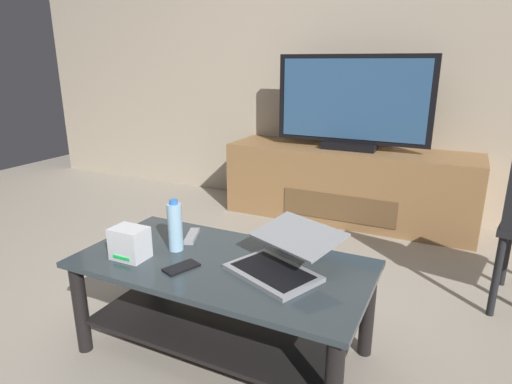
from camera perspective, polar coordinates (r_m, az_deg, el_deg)
name	(u,v)px	position (r m, az deg, el deg)	size (l,w,h in m)	color
ground_plane	(191,348)	(2.05, -8.64, -19.74)	(7.68, 7.68, 0.00)	#9E9384
back_wall	(342,38)	(3.72, 11.38, 19.43)	(6.40, 0.12, 2.80)	#B2A38C
coffee_table	(223,291)	(1.86, -4.45, -12.92)	(1.21, 0.61, 0.43)	#2D383D
media_cabinet	(348,184)	(3.48, 12.08, 1.02)	(1.91, 0.53, 0.57)	olive
television	(352,105)	(3.35, 12.65, 11.25)	(1.16, 0.20, 0.70)	black
laptop	(283,257)	(1.69, 3.60, -8.62)	(0.46, 0.47, 0.16)	gray
router_box	(130,243)	(1.87, -16.41, -6.52)	(0.14, 0.11, 0.13)	silver
water_bottle_near	(175,227)	(1.88, -10.70, -4.52)	(0.06, 0.06, 0.23)	#99C6E5
cell_phone	(181,267)	(1.75, -9.87, -9.84)	(0.07, 0.14, 0.01)	black
tv_remote	(192,236)	(2.03, -8.48, -5.80)	(0.04, 0.16, 0.02)	#99999E
soundbar_remote	(143,236)	(2.07, -14.77, -5.68)	(0.04, 0.16, 0.02)	#2D2D30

